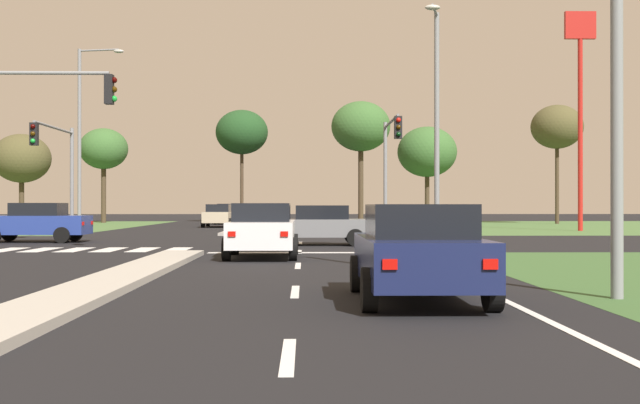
# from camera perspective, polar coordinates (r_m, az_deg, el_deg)

# --- Properties ---
(ground_plane) EXTENTS (200.00, 200.00, 0.00)m
(ground_plane) POSITION_cam_1_polar(r_m,az_deg,el_deg) (32.84, -7.51, -2.86)
(ground_plane) COLOR black
(grass_verge_far_right) EXTENTS (35.00, 35.00, 0.01)m
(grass_verge_far_right) POSITION_cam_1_polar(r_m,az_deg,el_deg) (61.15, 19.83, -1.61)
(grass_verge_far_right) COLOR #476B38
(grass_verge_far_right) RESTS_ON ground
(median_island_near) EXTENTS (1.20, 22.00, 0.14)m
(median_island_near) POSITION_cam_1_polar(r_m,az_deg,el_deg) (14.16, -16.18, -6.09)
(median_island_near) COLOR #ADA89E
(median_island_near) RESTS_ON ground
(median_island_far) EXTENTS (1.20, 36.00, 0.14)m
(median_island_far) POSITION_cam_1_polar(r_m,az_deg,el_deg) (57.74, -4.74, -1.64)
(median_island_far) COLOR gray
(median_island_far) RESTS_ON ground
(lane_dash_near) EXTENTS (0.14, 2.00, 0.01)m
(lane_dash_near) POSITION_cam_1_polar(r_m,az_deg,el_deg) (8.26, -2.26, -10.81)
(lane_dash_near) COLOR silver
(lane_dash_near) RESTS_ON ground
(lane_dash_second) EXTENTS (0.14, 2.00, 0.01)m
(lane_dash_second) POSITION_cam_1_polar(r_m,az_deg,el_deg) (14.20, -1.77, -6.35)
(lane_dash_second) COLOR silver
(lane_dash_second) RESTS_ON ground
(lane_dash_third) EXTENTS (0.14, 2.00, 0.01)m
(lane_dash_third) POSITION_cam_1_polar(r_m,az_deg,el_deg) (20.17, -1.57, -4.52)
(lane_dash_third) COLOR silver
(lane_dash_third) RESTS_ON ground
(lane_dash_fourth) EXTENTS (0.14, 2.00, 0.01)m
(lane_dash_fourth) POSITION_cam_1_polar(r_m,az_deg,el_deg) (26.16, -1.46, -3.53)
(lane_dash_fourth) COLOR silver
(lane_dash_fourth) RESTS_ON ground
(lane_dash_fifth) EXTENTS (0.14, 2.00, 0.01)m
(lane_dash_fifth) POSITION_cam_1_polar(r_m,az_deg,el_deg) (32.15, -1.39, -2.91)
(lane_dash_fifth) COLOR silver
(lane_dash_fifth) RESTS_ON ground
(edge_line_right) EXTENTS (0.14, 24.00, 0.01)m
(edge_line_right) POSITION_cam_1_polar(r_m,az_deg,el_deg) (15.02, 11.21, -6.00)
(edge_line_right) COLOR silver
(edge_line_right) RESTS_ON ground
(stop_bar_near) EXTENTS (6.40, 0.50, 0.01)m
(stop_bar_near) POSITION_cam_1_polar(r_m,az_deg,el_deg) (25.65, -0.79, -3.60)
(stop_bar_near) COLOR silver
(stop_bar_near) RESTS_ON ground
(crosswalk_bar_near) EXTENTS (0.70, 2.80, 0.01)m
(crosswalk_bar_near) POSITION_cam_1_polar(r_m,az_deg,el_deg) (29.23, -21.27, -3.17)
(crosswalk_bar_near) COLOR silver
(crosswalk_bar_near) RESTS_ON ground
(crosswalk_bar_second) EXTENTS (0.70, 2.80, 0.01)m
(crosswalk_bar_second) POSITION_cam_1_polar(r_m,az_deg,el_deg) (28.86, -19.12, -3.21)
(crosswalk_bar_second) COLOR silver
(crosswalk_bar_second) RESTS_ON ground
(crosswalk_bar_third) EXTENTS (0.70, 2.80, 0.01)m
(crosswalk_bar_third) POSITION_cam_1_polar(r_m,az_deg,el_deg) (28.52, -16.92, -3.25)
(crosswalk_bar_third) COLOR silver
(crosswalk_bar_third) RESTS_ON ground
(crosswalk_bar_fourth) EXTENTS (0.70, 2.80, 0.01)m
(crosswalk_bar_fourth) POSITION_cam_1_polar(r_m,az_deg,el_deg) (28.23, -14.67, -3.28)
(crosswalk_bar_fourth) COLOR silver
(crosswalk_bar_fourth) RESTS_ON ground
(crosswalk_bar_fifth) EXTENTS (0.70, 2.80, 0.01)m
(crosswalk_bar_fifth) POSITION_cam_1_polar(r_m,az_deg,el_deg) (27.98, -12.38, -3.31)
(crosswalk_bar_fifth) COLOR silver
(crosswalk_bar_fifth) RESTS_ON ground
(crosswalk_bar_sixth) EXTENTS (0.70, 2.80, 0.01)m
(crosswalk_bar_sixth) POSITION_cam_1_polar(r_m,az_deg,el_deg) (27.78, -10.05, -3.33)
(crosswalk_bar_sixth) COLOR silver
(crosswalk_bar_sixth) RESTS_ON ground
(car_navy_near) EXTENTS (1.98, 4.22, 1.53)m
(car_navy_near) POSITION_cam_1_polar(r_m,az_deg,el_deg) (12.87, 6.95, -3.50)
(car_navy_near) COLOR #161E47
(car_navy_near) RESTS_ON ground
(car_beige_second) EXTENTS (1.97, 4.39, 1.56)m
(car_beige_second) POSITION_cam_1_polar(r_m,az_deg,el_deg) (55.57, -7.19, -0.95)
(car_beige_second) COLOR #BCAD8E
(car_beige_second) RESTS_ON ground
(car_grey_third) EXTENTS (4.31, 2.07, 1.50)m
(car_grey_third) POSITION_cam_1_polar(r_m,az_deg,el_deg) (30.50, -0.09, -1.62)
(car_grey_third) COLOR slate
(car_grey_third) RESTS_ON ground
(car_white_fourth) EXTENTS (2.03, 4.28, 1.57)m
(car_white_fourth) POSITION_cam_1_polar(r_m,az_deg,el_deg) (23.34, -4.10, -1.98)
(car_white_fourth) COLOR silver
(car_white_fourth) RESTS_ON ground
(car_blue_fifth) EXTENTS (4.30, 2.01, 1.60)m
(car_blue_fifth) POSITION_cam_1_polar(r_m,az_deg,el_deg) (34.95, -19.44, -1.35)
(car_blue_fifth) COLOR navy
(car_blue_fifth) RESTS_ON ground
(car_maroon_sixth) EXTENTS (2.09, 4.37, 1.61)m
(car_maroon_sixth) POSITION_cam_1_polar(r_m,az_deg,el_deg) (64.22, -6.46, -0.83)
(car_maroon_sixth) COLOR maroon
(car_maroon_sixth) RESTS_ON ground
(traffic_signal_far_right) EXTENTS (0.32, 5.73, 5.56)m
(traffic_signal_far_right) POSITION_cam_1_polar(r_m,az_deg,el_deg) (37.36, 4.96, 3.44)
(traffic_signal_far_right) COLOR gray
(traffic_signal_far_right) RESTS_ON ground
(traffic_signal_near_left) EXTENTS (5.33, 0.32, 6.01)m
(traffic_signal_near_left) POSITION_cam_1_polar(r_m,az_deg,el_deg) (27.77, -20.93, 5.26)
(traffic_signal_near_left) COLOR gray
(traffic_signal_near_left) RESTS_ON ground
(traffic_signal_far_left) EXTENTS (0.32, 5.80, 5.25)m
(traffic_signal_far_left) POSITION_cam_1_polar(r_m,az_deg,el_deg) (38.72, -18.03, 3.02)
(traffic_signal_far_left) COLOR gray
(traffic_signal_far_left) RESTS_ON ground
(street_lamp_second) EXTENTS (0.80, 1.89, 8.88)m
(street_lamp_second) POSITION_cam_1_polar(r_m,az_deg,el_deg) (31.19, 8.23, 6.12)
(street_lamp_second) COLOR gray
(street_lamp_second) RESTS_ON ground
(street_lamp_third) EXTENTS (2.64, 0.69, 10.11)m
(street_lamp_third) POSITION_cam_1_polar(r_m,az_deg,el_deg) (46.35, -16.39, 4.89)
(street_lamp_third) COLOR gray
(street_lamp_third) RESTS_ON ground
(fastfood_pole_sign) EXTENTS (1.80, 0.40, 12.82)m
(fastfood_pole_sign) POSITION_cam_1_polar(r_m,az_deg,el_deg) (50.07, 17.90, 8.69)
(fastfood_pole_sign) COLOR red
(fastfood_pole_sign) RESTS_ON ground
(treeline_near) EXTENTS (4.90, 4.90, 7.58)m
(treeline_near) POSITION_cam_1_polar(r_m,az_deg,el_deg) (73.47, -20.33, 2.89)
(treeline_near) COLOR #423323
(treeline_near) RESTS_ON ground
(treeline_second) EXTENTS (4.07, 4.07, 8.02)m
(treeline_second) POSITION_cam_1_polar(r_m,az_deg,el_deg) (70.92, -15.04, 3.61)
(treeline_second) COLOR #423323
(treeline_second) RESTS_ON ground
(treeline_third) EXTENTS (4.51, 4.51, 9.72)m
(treeline_third) POSITION_cam_1_polar(r_m,az_deg,el_deg) (70.18, -5.55, 4.91)
(treeline_third) COLOR #423323
(treeline_third) RESTS_ON ground
(treeline_fourth) EXTENTS (4.72, 4.72, 9.81)m
(treeline_fourth) POSITION_cam_1_polar(r_m,az_deg,el_deg) (64.85, 2.90, 5.31)
(treeline_fourth) COLOR #423323
(treeline_fourth) RESTS_ON ground
(treeline_fifth) EXTENTS (5.02, 5.02, 8.15)m
(treeline_fifth) POSITION_cam_1_polar(r_m,az_deg,el_deg) (68.97, 7.58, 3.52)
(treeline_fifth) COLOR #423323
(treeline_fifth) RESTS_ON ground
(treeline_sixth) EXTENTS (4.14, 4.14, 9.54)m
(treeline_sixth) POSITION_cam_1_polar(r_m,az_deg,el_deg) (67.59, 16.40, 5.08)
(treeline_sixth) COLOR #423323
(treeline_sixth) RESTS_ON ground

